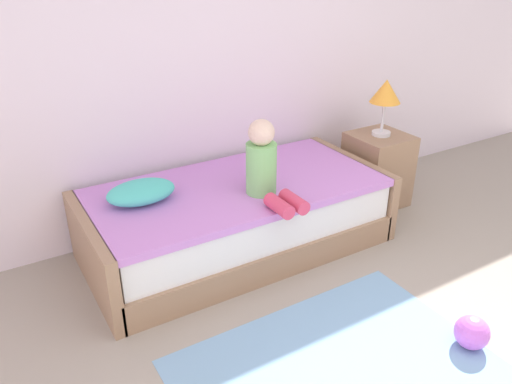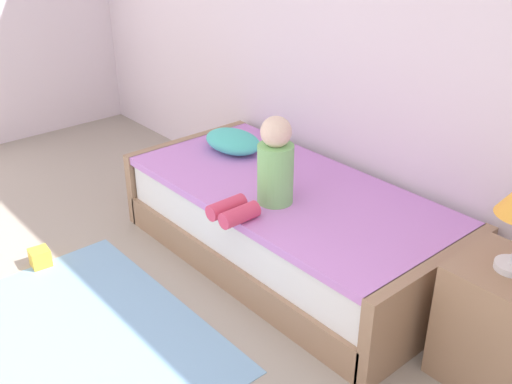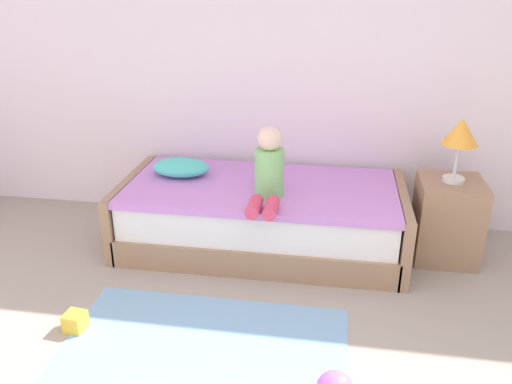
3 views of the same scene
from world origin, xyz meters
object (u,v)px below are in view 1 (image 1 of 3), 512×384
object	(u,v)px
pillow	(141,192)
toy_ball	(472,332)
table_lamp	(386,94)
nightstand	(377,169)
bed	(238,217)
child_figure	(265,166)

from	to	relation	value
pillow	toy_ball	bearing A→B (deg)	-52.88
table_lamp	pillow	xyz separation A→B (m)	(-1.99, 0.06, -0.37)
pillow	toy_ball	xyz separation A→B (m)	(1.23, -1.63, -0.47)
nightstand	toy_ball	size ratio (longest dim) A/B	3.21
nightstand	table_lamp	bearing A→B (deg)	90.00
bed	toy_ball	xyz separation A→B (m)	(0.59, -1.53, -0.15)
nightstand	toy_ball	world-z (taller)	nightstand
nightstand	toy_ball	bearing A→B (deg)	-115.75
bed	child_figure	distance (m)	0.52
toy_ball	bed	bearing A→B (deg)	111.15
toy_ball	pillow	bearing A→B (deg)	127.12
pillow	toy_ball	size ratio (longest dim) A/B	2.35
bed	toy_ball	bearing A→B (deg)	-68.85
bed	table_lamp	bearing A→B (deg)	1.82
bed	pillow	xyz separation A→B (m)	(-0.64, 0.10, 0.32)
pillow	nightstand	bearing A→B (deg)	-1.64
table_lamp	pillow	distance (m)	2.03
bed	pillow	size ratio (longest dim) A/B	4.80
nightstand	child_figure	distance (m)	1.36
table_lamp	child_figure	bearing A→B (deg)	-167.93
nightstand	pillow	world-z (taller)	pillow
table_lamp	child_figure	distance (m)	1.32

